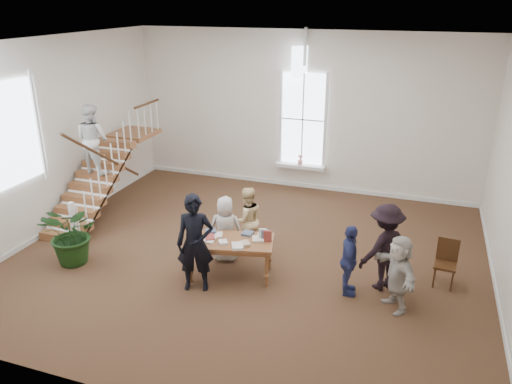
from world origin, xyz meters
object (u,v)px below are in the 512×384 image
at_px(police_officer, 195,243).
at_px(person_yellow, 247,220).
at_px(elderly_woman, 226,229).
at_px(woman_cluster_a, 349,261).
at_px(floor_plant, 73,234).
at_px(side_chair, 446,260).
at_px(woman_cluster_b, 385,247).
at_px(library_table, 230,244).
at_px(woman_cluster_c, 398,273).

distance_m(police_officer, person_yellow, 1.81).
distance_m(elderly_woman, woman_cluster_a, 2.74).
relative_size(woman_cluster_a, floor_plant, 1.05).
distance_m(person_yellow, side_chair, 4.15).
relative_size(police_officer, woman_cluster_b, 1.12).
bearing_deg(police_officer, woman_cluster_a, -2.43).
xyz_separation_m(police_officer, woman_cluster_b, (3.40, 1.21, -0.10)).
bearing_deg(floor_plant, elderly_woman, 22.02).
relative_size(floor_plant, side_chair, 1.42).
bearing_deg(library_table, elderly_woman, 106.42).
bearing_deg(woman_cluster_c, library_table, -124.76).
bearing_deg(person_yellow, woman_cluster_c, 118.42).
relative_size(police_officer, side_chair, 2.05).
bearing_deg(woman_cluster_b, floor_plant, -37.96).
relative_size(library_table, elderly_woman, 1.29).
bearing_deg(floor_plant, woman_cluster_a, 7.15).
distance_m(library_table, elderly_woman, 0.69).
height_order(woman_cluster_a, floor_plant, woman_cluster_a).
xyz_separation_m(library_table, woman_cluster_c, (3.25, -0.08, 0.01)).
xyz_separation_m(woman_cluster_a, floor_plant, (-5.66, -0.71, -0.03)).
xyz_separation_m(library_table, floor_plant, (-3.30, -0.59, -0.04)).
distance_m(woman_cluster_c, side_chair, 1.47).
relative_size(elderly_woman, woman_cluster_a, 1.01).
bearing_deg(elderly_woman, police_officer, 71.06).
distance_m(library_table, woman_cluster_b, 3.01).
bearing_deg(woman_cluster_a, police_officer, 95.49).
height_order(elderly_woman, woman_cluster_a, elderly_woman).
bearing_deg(woman_cluster_c, woman_cluster_b, 171.50).
xyz_separation_m(police_officer, elderly_woman, (0.10, 1.25, -0.25)).
bearing_deg(woman_cluster_b, woman_cluster_a, -11.59).
bearing_deg(woman_cluster_a, woman_cluster_b, -62.89).
bearing_deg(library_table, woman_cluster_c, -14.66).
relative_size(library_table, woman_cluster_a, 1.31).
xyz_separation_m(person_yellow, woman_cluster_a, (2.40, -0.99, -0.05)).
height_order(person_yellow, floor_plant, person_yellow).
height_order(elderly_woman, woman_cluster_b, woman_cluster_b).
bearing_deg(side_chair, woman_cluster_a, -145.45).
bearing_deg(woman_cluster_b, woman_cluster_c, 66.31).
relative_size(library_table, person_yellow, 1.23).
xyz_separation_m(police_officer, person_yellow, (0.40, 1.75, -0.22)).
bearing_deg(person_yellow, woman_cluster_b, 128.06).
relative_size(woman_cluster_a, woman_cluster_c, 0.98).
bearing_deg(elderly_woman, woman_cluster_c, 154.82).
xyz_separation_m(elderly_woman, woman_cluster_a, (2.70, -0.49, -0.01)).
bearing_deg(woman_cluster_c, police_officer, -114.62).
height_order(library_table, elderly_woman, elderly_woman).
bearing_deg(elderly_woman, woman_cluster_b, 164.99).
xyz_separation_m(library_table, side_chair, (4.10, 1.10, -0.19)).
relative_size(person_yellow, woman_cluster_a, 1.07).
distance_m(library_table, side_chair, 4.25).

